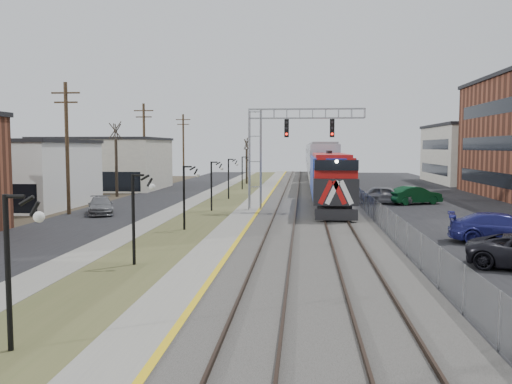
# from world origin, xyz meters

# --- Properties ---
(ground) EXTENTS (160.00, 160.00, 0.00)m
(ground) POSITION_xyz_m (0.00, 0.00, 0.00)
(ground) COLOR #473D2D
(ground) RESTS_ON ground
(street_west) EXTENTS (7.00, 120.00, 0.04)m
(street_west) POSITION_xyz_m (-11.50, 35.00, 0.02)
(street_west) COLOR black
(street_west) RESTS_ON ground
(sidewalk) EXTENTS (2.00, 120.00, 0.08)m
(sidewalk) POSITION_xyz_m (-7.00, 35.00, 0.04)
(sidewalk) COLOR gray
(sidewalk) RESTS_ON ground
(grass_median) EXTENTS (4.00, 120.00, 0.06)m
(grass_median) POSITION_xyz_m (-4.00, 35.00, 0.03)
(grass_median) COLOR #4B512B
(grass_median) RESTS_ON ground
(platform) EXTENTS (2.00, 120.00, 0.24)m
(platform) POSITION_xyz_m (-1.00, 35.00, 0.12)
(platform) COLOR gray
(platform) RESTS_ON ground
(ballast_bed) EXTENTS (8.00, 120.00, 0.20)m
(ballast_bed) POSITION_xyz_m (4.00, 35.00, 0.10)
(ballast_bed) COLOR #595651
(ballast_bed) RESTS_ON ground
(parking_lot) EXTENTS (16.00, 120.00, 0.04)m
(parking_lot) POSITION_xyz_m (16.00, 35.00, 0.02)
(parking_lot) COLOR black
(parking_lot) RESTS_ON ground
(platform_edge) EXTENTS (0.24, 120.00, 0.01)m
(platform_edge) POSITION_xyz_m (-0.12, 35.00, 0.24)
(platform_edge) COLOR gold
(platform_edge) RESTS_ON platform
(track_near) EXTENTS (1.58, 120.00, 0.15)m
(track_near) POSITION_xyz_m (2.00, 35.00, 0.28)
(track_near) COLOR #2D2119
(track_near) RESTS_ON ballast_bed
(track_far) EXTENTS (1.58, 120.00, 0.15)m
(track_far) POSITION_xyz_m (5.50, 35.00, 0.28)
(track_far) COLOR #2D2119
(track_far) RESTS_ON ballast_bed
(train) EXTENTS (3.00, 108.65, 5.33)m
(train) POSITION_xyz_m (5.50, 77.04, 2.94)
(train) COLOR #1432A9
(train) RESTS_ON ground
(signal_gantry) EXTENTS (9.00, 1.07, 8.15)m
(signal_gantry) POSITION_xyz_m (1.22, 27.99, 5.59)
(signal_gantry) COLOR gray
(signal_gantry) RESTS_ON ground
(lampposts) EXTENTS (0.14, 62.14, 4.00)m
(lampposts) POSITION_xyz_m (-4.00, 18.29, 2.00)
(lampposts) COLOR black
(lampposts) RESTS_ON ground
(utility_poles) EXTENTS (0.28, 80.28, 10.00)m
(utility_poles) POSITION_xyz_m (-14.50, 25.00, 5.00)
(utility_poles) COLOR #4C3823
(utility_poles) RESTS_ON ground
(fence) EXTENTS (0.04, 120.00, 1.60)m
(fence) POSITION_xyz_m (8.20, 35.00, 0.80)
(fence) COLOR gray
(fence) RESTS_ON ground
(bare_trees) EXTENTS (12.30, 42.30, 5.95)m
(bare_trees) POSITION_xyz_m (-12.66, 38.91, 2.70)
(bare_trees) COLOR #382D23
(bare_trees) RESTS_ON ground
(car_lot_d) EXTENTS (5.94, 3.44, 1.62)m
(car_lot_d) POSITION_xyz_m (13.89, 14.76, 0.81)
(car_lot_d) COLOR navy
(car_lot_d) RESTS_ON ground
(car_lot_e) EXTENTS (5.02, 2.79, 1.61)m
(car_lot_e) POSITION_xyz_m (10.80, 34.66, 0.81)
(car_lot_e) COLOR gray
(car_lot_e) RESTS_ON ground
(car_lot_f) EXTENTS (5.14, 3.53, 1.61)m
(car_lot_f) POSITION_xyz_m (13.29, 34.69, 0.80)
(car_lot_f) COLOR #0E4622
(car_lot_f) RESTS_ON ground
(car_street_b) EXTENTS (3.32, 4.86, 1.31)m
(car_street_b) POSITION_xyz_m (-12.07, 25.19, 0.65)
(car_street_b) COLOR slate
(car_street_b) RESTS_ON ground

